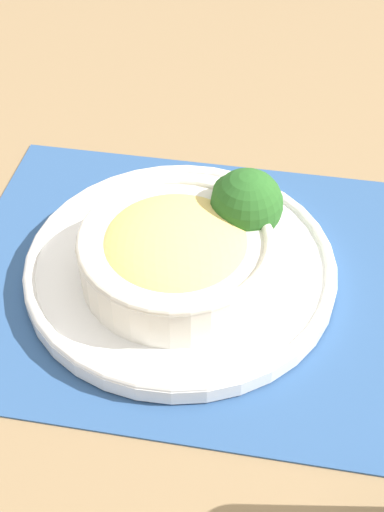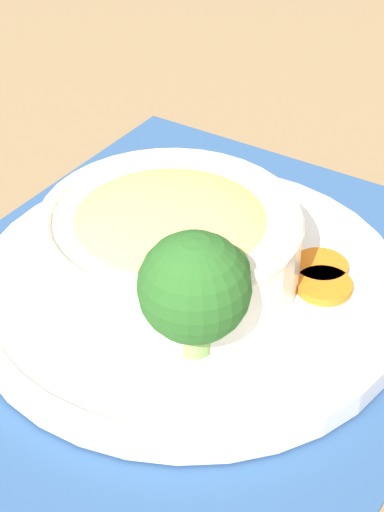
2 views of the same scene
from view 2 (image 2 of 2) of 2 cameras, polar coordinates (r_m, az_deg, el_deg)
name	(u,v)px [view 2 (image 2 of 2)]	position (r m, az deg, el deg)	size (l,w,h in m)	color
ground_plane	(190,302)	(0.60, -0.15, -3.07)	(4.00, 4.00, 0.00)	#8C704C
placemat	(190,300)	(0.60, -0.15, -2.92)	(0.45, 0.39, 0.00)	#2D5184
plate	(190,285)	(0.59, -0.15, -1.92)	(0.30, 0.30, 0.02)	white
bowl	(174,234)	(0.58, -1.20, 1.48)	(0.18, 0.18, 0.06)	silver
broccoli_floret	(195,288)	(0.50, 0.21, -2.13)	(0.07, 0.07, 0.08)	#84AD5B
carrot_slice_near	(324,286)	(0.58, 8.80, -1.97)	(0.04, 0.04, 0.01)	orange
carrot_slice_middle	(320,267)	(0.60, 8.56, -0.71)	(0.04, 0.04, 0.01)	orange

